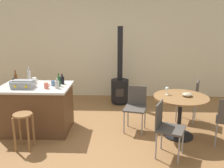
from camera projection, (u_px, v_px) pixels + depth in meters
ground_plane at (98, 143)px, 4.34m from camera, size 8.80×8.80×0.00m
back_wall at (107, 47)px, 6.75m from camera, size 8.00×0.10×2.70m
kitchen_island at (37, 108)px, 4.73m from camera, size 1.30×0.88×0.88m
wooden_stool at (23, 124)px, 4.04m from camera, size 0.30×0.30×0.61m
dining_table at (180, 106)px, 4.45m from camera, size 0.97×0.97×0.76m
folding_chair_near at (136, 105)px, 4.75m from camera, size 0.48×0.48×0.85m
folding_chair_far at (166, 125)px, 3.81m from camera, size 0.52×0.52×0.86m
folding_chair_right at (191, 97)px, 5.14m from camera, size 0.52×0.52×0.88m
wood_stove at (120, 85)px, 6.28m from camera, size 0.44×0.45×1.93m
toolbox at (23, 84)px, 4.48m from camera, size 0.38×0.27×0.15m
bottle_0 at (62, 80)px, 4.76m from camera, size 0.08×0.08×0.19m
bottle_1 at (29, 76)px, 4.92m from camera, size 0.07×0.07×0.30m
bottle_2 at (59, 81)px, 4.60m from camera, size 0.06×0.06×0.24m
bottle_3 at (57, 84)px, 4.45m from camera, size 0.08×0.08×0.19m
bottle_4 at (16, 79)px, 4.71m from camera, size 0.06×0.06×0.27m
cup_0 at (34, 80)px, 4.81m from camera, size 0.12×0.09×0.11m
cup_1 at (15, 80)px, 4.91m from camera, size 0.13×0.09×0.09m
cup_2 at (11, 84)px, 4.60m from camera, size 0.11×0.07×0.09m
cup_3 at (53, 83)px, 4.63m from camera, size 0.11×0.07×0.10m
cup_4 at (46, 86)px, 4.44m from camera, size 0.11×0.08×0.11m
wine_glass at (167, 89)px, 4.48m from camera, size 0.07×0.07×0.14m
serving_bowl at (187, 94)px, 4.39m from camera, size 0.18×0.18×0.07m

